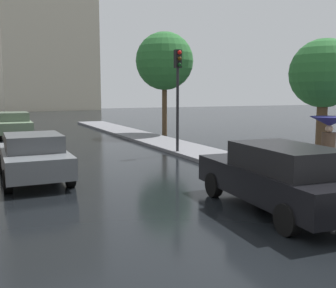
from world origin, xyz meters
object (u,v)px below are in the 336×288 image
street_tree_near (324,75)px  pedestrian_with_umbrella_far (329,129)px  car_green_mid_road (14,124)px  car_grey_behind_camera (34,156)px  car_black_far_ahead (277,176)px  traffic_light (178,81)px  street_tree_mid (164,61)px

street_tree_near → pedestrian_with_umbrella_far: bearing=-128.7°
car_green_mid_road → car_grey_behind_camera: (-0.32, -12.89, -0.04)m
pedestrian_with_umbrella_far → car_grey_behind_camera: bearing=-30.2°
car_grey_behind_camera → car_green_mid_road: bearing=-91.2°
car_black_far_ahead → street_tree_near: street_tree_near is taller
pedestrian_with_umbrella_far → street_tree_near: (1.01, 1.27, 1.59)m
car_black_far_ahead → pedestrian_with_umbrella_far: 3.32m
car_black_far_ahead → traffic_light: bearing=83.4°
car_grey_behind_camera → street_tree_mid: (8.84, 9.85, 3.79)m
traffic_light → car_grey_behind_camera: bearing=-157.0°
car_black_far_ahead → car_grey_behind_camera: 7.31m
car_green_mid_road → traffic_light: traffic_light is taller
car_black_far_ahead → car_grey_behind_camera: car_black_far_ahead is taller
car_green_mid_road → pedestrian_with_umbrella_far: bearing=113.8°
street_tree_mid → pedestrian_with_umbrella_far: bearing=-95.3°
car_green_mid_road → car_black_far_ahead: car_black_far_ahead is taller
car_grey_behind_camera → traffic_light: size_ratio=1.01×
street_tree_mid → car_green_mid_road: bearing=160.4°
pedestrian_with_umbrella_far → street_tree_mid: (1.31, 14.19, 2.90)m
car_green_mid_road → pedestrian_with_umbrella_far: pedestrian_with_umbrella_far is taller
car_grey_behind_camera → car_black_far_ahead: bearing=129.3°
car_black_far_ahead → street_tree_near: bearing=37.7°
car_black_far_ahead → traffic_light: 8.76m
car_black_far_ahead → car_grey_behind_camera: (-4.61, 5.67, -0.06)m
car_black_far_ahead → street_tree_mid: 16.52m
traffic_light → street_tree_near: 6.17m
pedestrian_with_umbrella_far → street_tree_near: street_tree_near is taller
car_green_mid_road → car_grey_behind_camera: bearing=89.6°
pedestrian_with_umbrella_far → car_green_mid_road: bearing=-67.6°
car_black_far_ahead → pedestrian_with_umbrella_far: pedestrian_with_umbrella_far is taller
car_green_mid_road → street_tree_mid: size_ratio=0.68×
traffic_light → street_tree_mid: 7.82m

